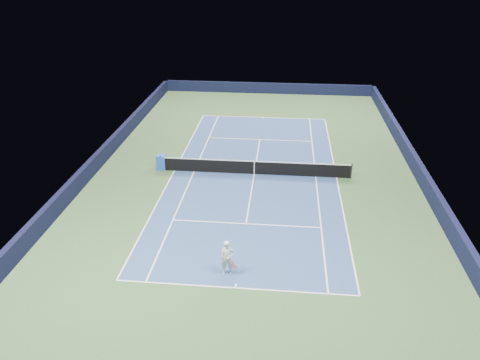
{
  "coord_description": "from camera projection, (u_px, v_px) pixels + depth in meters",
  "views": [
    {
      "loc": [
        1.83,
        -28.39,
        13.63
      ],
      "look_at": [
        -0.67,
        -3.0,
        1.0
      ],
      "focal_mm": 35.0,
      "sensor_mm": 36.0,
      "label": 1
    }
  ],
  "objects": [
    {
      "name": "sideline_singles_left",
      "position": [
        194.0,
        171.0,
        31.89
      ],
      "size": [
        0.08,
        23.77,
        0.0
      ],
      "primitive_type": "cube",
      "color": "white",
      "rests_on": "ground"
    },
    {
      "name": "center_mark_far",
      "position": [
        263.0,
        118.0,
        42.0
      ],
      "size": [
        0.08,
        0.3,
        0.0
      ],
      "primitive_type": "cube",
      "color": "white",
      "rests_on": "ground"
    },
    {
      "name": "center_service_line",
      "position": [
        254.0,
        174.0,
        31.53
      ],
      "size": [
        0.08,
        12.8,
        0.0
      ],
      "primitive_type": "cube",
      "color": "white",
      "rests_on": "ground"
    },
    {
      "name": "baseline_far",
      "position": [
        264.0,
        117.0,
        42.13
      ],
      "size": [
        10.97,
        0.08,
        0.0
      ],
      "primitive_type": "cube",
      "color": "white",
      "rests_on": "ground"
    },
    {
      "name": "tennis_player",
      "position": [
        227.0,
        258.0,
        21.49
      ],
      "size": [
        0.82,
        1.28,
        2.13
      ],
      "color": "silver",
      "rests_on": "ground"
    },
    {
      "name": "service_line_near",
      "position": [
        246.0,
        224.0,
        25.82
      ],
      "size": [
        8.23,
        0.08,
        0.0
      ],
      "primitive_type": "cube",
      "color": "white",
      "rests_on": "ground"
    },
    {
      "name": "ground",
      "position": [
        254.0,
        174.0,
        31.53
      ],
      "size": [
        40.0,
        40.0,
        0.0
      ],
      "primitive_type": "plane",
      "color": "#32502B",
      "rests_on": "ground"
    },
    {
      "name": "service_line_far",
      "position": [
        260.0,
        139.0,
        37.24
      ],
      "size": [
        8.23,
        0.08,
        0.0
      ],
      "primitive_type": "cube",
      "color": "white",
      "rests_on": "ground"
    },
    {
      "name": "sideline_singles_right",
      "position": [
        316.0,
        177.0,
        31.17
      ],
      "size": [
        0.08,
        23.77,
        0.0
      ],
      "primitive_type": "cube",
      "color": "white",
      "rests_on": "ground"
    },
    {
      "name": "baseline_near",
      "position": [
        235.0,
        288.0,
        20.93
      ],
      "size": [
        10.97,
        0.08,
        0.0
      ],
      "primitive_type": "cube",
      "color": "white",
      "rests_on": "ground"
    },
    {
      "name": "sideline_doubles_left",
      "position": [
        174.0,
        171.0,
        32.01
      ],
      "size": [
        0.08,
        23.77,
        0.0
      ],
      "primitive_type": "cube",
      "color": "white",
      "rests_on": "ground"
    },
    {
      "name": "sideline_doubles_right",
      "position": [
        336.0,
        177.0,
        31.05
      ],
      "size": [
        0.08,
        23.77,
        0.0
      ],
      "primitive_type": "cube",
      "color": "white",
      "rests_on": "ground"
    },
    {
      "name": "wall_left",
      "position": [
        98.0,
        160.0,
        32.24
      ],
      "size": [
        0.35,
        40.0,
        1.1
      ],
      "primitive_type": "cube",
      "color": "black",
      "rests_on": "ground"
    },
    {
      "name": "tennis_net",
      "position": [
        254.0,
        167.0,
        31.31
      ],
      "size": [
        12.9,
        0.1,
        1.07
      ],
      "color": "black",
      "rests_on": "ground"
    },
    {
      "name": "sponsor_cube",
      "position": [
        162.0,
        162.0,
        32.07
      ],
      "size": [
        0.65,
        0.59,
        1.01
      ],
      "color": "blue",
      "rests_on": "ground"
    },
    {
      "name": "center_mark_near",
      "position": [
        236.0,
        286.0,
        21.06
      ],
      "size": [
        0.08,
        0.3,
        0.0
      ],
      "primitive_type": "cube",
      "color": "white",
      "rests_on": "ground"
    },
    {
      "name": "wall_far",
      "position": [
        268.0,
        88.0,
        48.97
      ],
      "size": [
        22.0,
        0.35,
        1.1
      ],
      "primitive_type": "cube",
      "color": "black",
      "rests_on": "ground"
    },
    {
      "name": "court_surface",
      "position": [
        254.0,
        174.0,
        31.53
      ],
      "size": [
        10.97,
        23.77,
        0.01
      ],
      "primitive_type": "cube",
      "color": "navy",
      "rests_on": "ground"
    },
    {
      "name": "wall_right",
      "position": [
        420.0,
        174.0,
        30.34
      ],
      "size": [
        0.35,
        40.0,
        1.1
      ],
      "primitive_type": "cube",
      "color": "#111333",
      "rests_on": "ground"
    }
  ]
}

